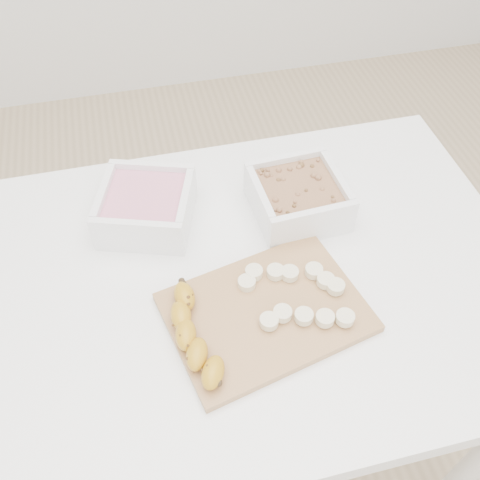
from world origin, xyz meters
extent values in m
plane|color=#C6AD89|center=(0.00, 0.00, 0.00)|extent=(3.50, 3.50, 0.00)
cube|color=white|center=(0.00, 0.00, 0.73)|extent=(1.00, 0.70, 0.04)
cylinder|color=white|center=(-0.44, 0.29, 0.35)|extent=(0.05, 0.05, 0.71)
cylinder|color=white|center=(0.44, 0.29, 0.35)|extent=(0.05, 0.05, 0.71)
cube|color=white|center=(-0.14, 0.17, 0.79)|extent=(0.21, 0.21, 0.08)
cube|color=pink|center=(-0.14, 0.17, 0.79)|extent=(0.17, 0.17, 0.04)
cube|color=white|center=(0.13, 0.13, 0.79)|extent=(0.17, 0.17, 0.08)
cube|color=brown|center=(0.13, 0.13, 0.79)|extent=(0.14, 0.14, 0.04)
cube|color=#AA784C|center=(0.02, -0.09, 0.76)|extent=(0.35, 0.28, 0.01)
cylinder|color=beige|center=(0.00, -0.03, 0.77)|extent=(0.03, 0.03, 0.01)
cylinder|color=beige|center=(0.01, -0.01, 0.77)|extent=(0.03, 0.03, 0.01)
cylinder|color=beige|center=(0.05, -0.02, 0.77)|extent=(0.03, 0.03, 0.01)
cylinder|color=beige|center=(0.07, -0.03, 0.77)|extent=(0.03, 0.03, 0.01)
cylinder|color=beige|center=(0.11, -0.04, 0.77)|extent=(0.03, 0.03, 0.01)
cylinder|color=beige|center=(0.13, -0.06, 0.77)|extent=(0.03, 0.03, 0.01)
cylinder|color=beige|center=(0.14, -0.08, 0.77)|extent=(0.03, 0.03, 0.01)
cylinder|color=beige|center=(0.01, -0.11, 0.77)|extent=(0.03, 0.03, 0.01)
cylinder|color=beige|center=(0.04, -0.11, 0.78)|extent=(0.03, 0.03, 0.01)
cylinder|color=beige|center=(0.07, -0.12, 0.78)|extent=(0.03, 0.03, 0.01)
cylinder|color=beige|center=(0.10, -0.13, 0.78)|extent=(0.03, 0.03, 0.01)
cylinder|color=beige|center=(0.13, -0.14, 0.78)|extent=(0.03, 0.03, 0.01)
camera|label=1|loc=(-0.14, -0.54, 1.49)|focal=40.00mm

